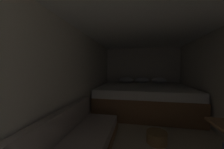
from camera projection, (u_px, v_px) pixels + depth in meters
ground_plane at (147, 136)px, 2.35m from camera, size 6.98×6.98×0.00m
wall_back at (142, 75)px, 4.77m from camera, size 2.75×0.05×2.02m
wall_left at (78, 81)px, 2.56m from camera, size 0.05×4.98×2.02m
ceiling_slab at (148, 24)px, 2.25m from camera, size 2.75×4.98×0.05m
bed at (143, 98)px, 3.77m from camera, size 2.53×1.98×0.94m
wicker_basket at (157, 137)px, 2.14m from camera, size 0.34×0.34×0.18m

